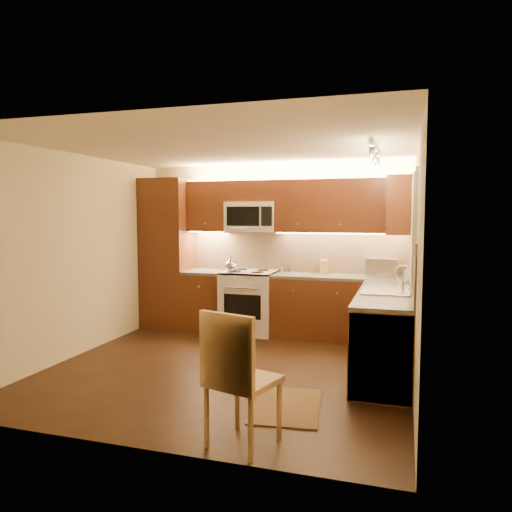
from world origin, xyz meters
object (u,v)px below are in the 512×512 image
(stove, at_px, (249,302))
(toaster_oven, at_px, (383,267))
(soap_bottle, at_px, (408,273))
(microwave, at_px, (252,217))
(dining_chair, at_px, (243,377))
(sink, at_px, (386,284))
(knife_block, at_px, (324,267))
(kettle, at_px, (231,264))

(stove, bearing_deg, toaster_oven, 3.56)
(toaster_oven, bearing_deg, soap_bottle, -43.92)
(microwave, height_order, toaster_oven, microwave)
(microwave, relative_size, dining_chair, 0.72)
(microwave, bearing_deg, soap_bottle, -11.88)
(toaster_oven, bearing_deg, sink, -75.40)
(sink, xyz_separation_m, knife_block, (-0.92, 1.30, 0.03))
(stove, relative_size, soap_bottle, 4.30)
(stove, height_order, knife_block, knife_block)
(soap_bottle, bearing_deg, stove, 174.80)
(kettle, distance_m, knife_block, 1.34)
(microwave, height_order, knife_block, microwave)
(stove, xyz_separation_m, soap_bottle, (2.23, -0.34, 0.55))
(toaster_oven, distance_m, knife_block, 0.83)
(microwave, bearing_deg, dining_chair, -73.46)
(kettle, height_order, knife_block, kettle)
(kettle, relative_size, toaster_oven, 0.55)
(toaster_oven, relative_size, knife_block, 2.06)
(stove, xyz_separation_m, kettle, (-0.21, -0.19, 0.58))
(stove, distance_m, sink, 2.35)
(stove, distance_m, toaster_oven, 2.00)
(kettle, xyz_separation_m, toaster_oven, (2.12, 0.31, -0.01))
(dining_chair, bearing_deg, sink, 82.86)
(kettle, relative_size, soap_bottle, 1.09)
(kettle, height_order, soap_bottle, kettle)
(sink, xyz_separation_m, kettle, (-2.21, 0.93, 0.06))
(dining_chair, bearing_deg, kettle, 127.45)
(sink, relative_size, kettle, 3.68)
(dining_chair, bearing_deg, toaster_oven, 91.98)
(toaster_oven, relative_size, dining_chair, 0.40)
(kettle, distance_m, soap_bottle, 2.45)
(sink, bearing_deg, knife_block, 125.36)
(toaster_oven, height_order, knife_block, toaster_oven)
(kettle, relative_size, knife_block, 1.14)
(sink, height_order, kettle, kettle)
(knife_block, distance_m, soap_bottle, 1.26)
(soap_bottle, bearing_deg, microwave, 171.45)
(kettle, bearing_deg, sink, -33.00)
(stove, relative_size, microwave, 1.21)
(knife_block, bearing_deg, sink, -74.21)
(soap_bottle, bearing_deg, sink, -103.22)
(stove, relative_size, kettle, 3.93)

